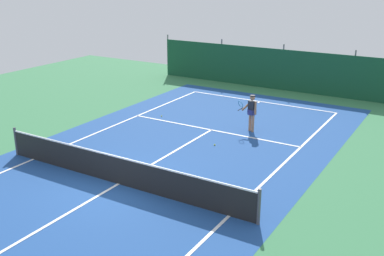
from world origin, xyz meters
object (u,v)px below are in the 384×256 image
at_px(tennis_ball_near_player, 215,145).
at_px(tennis_ball_midcourt, 162,116).
at_px(tennis_player, 252,110).
at_px(tennis_net, 118,170).
at_px(parked_car, 346,71).

height_order(tennis_ball_near_player, tennis_ball_midcourt, same).
bearing_deg(tennis_player, tennis_ball_midcourt, 31.43).
height_order(tennis_player, tennis_ball_near_player, tennis_player).
distance_m(tennis_net, tennis_ball_near_player, 4.93).
height_order(tennis_net, tennis_player, tennis_player).
distance_m(tennis_net, parked_car, 18.58).
bearing_deg(tennis_net, tennis_ball_midcourt, 113.71).
xyz_separation_m(tennis_player, tennis_ball_near_player, (-0.53, -2.38, -0.93)).
height_order(tennis_net, tennis_ball_near_player, tennis_net).
relative_size(tennis_ball_midcourt, parked_car, 0.02).
height_order(tennis_net, parked_car, parked_car).
bearing_deg(tennis_net, tennis_ball_near_player, 77.68).
bearing_deg(tennis_ball_midcourt, tennis_player, 3.21).
xyz_separation_m(tennis_net, tennis_player, (1.57, 7.17, 0.45)).
bearing_deg(parked_car, tennis_ball_near_player, -95.22).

